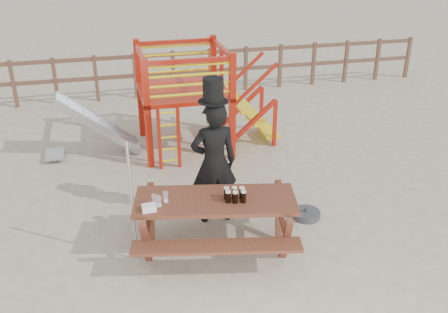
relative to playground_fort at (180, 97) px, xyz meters
The scene contains 10 objects.
ground 3.74m from the playground_fort, 91.99° to the right, with size 60.00×60.00×0.00m, color #C3B498.
back_fence 3.44m from the playground_fort, 92.08° to the left, with size 15.09×0.09×1.20m.
playground_fort is the anchor object (origin of this frame).
picnic_table 3.75m from the playground_fort, 92.12° to the right, with size 2.45×1.92×0.85m.
man_with_hat 2.88m from the playground_fort, 89.28° to the right, with size 0.72×0.48×2.29m.
metal_pole 3.86m from the playground_fort, 108.83° to the right, with size 0.04×0.04×1.79m, color #B2B2B7.
parasol_base 3.66m from the playground_fort, 65.55° to the right, with size 0.44×0.44×0.19m.
paper_bag 3.94m from the playground_fort, 105.33° to the right, with size 0.18×0.14×0.08m, color white.
stout_pints 3.82m from the playground_fort, 88.37° to the right, with size 0.28×0.22×0.17m.
empty_glasses 3.78m from the playground_fort, 103.55° to the right, with size 0.23×0.16×0.15m.
Camera 1 is at (-1.32, -5.84, 4.25)m, focal length 40.00 mm.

